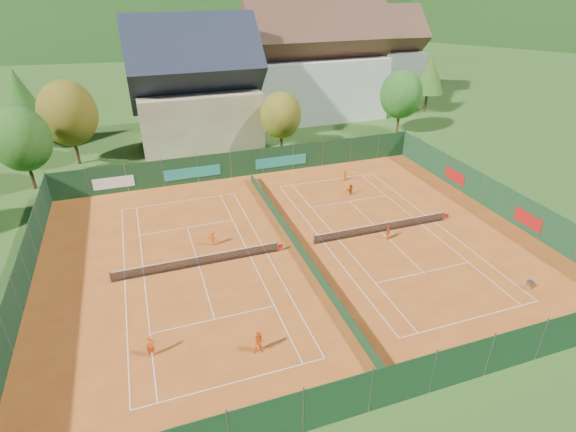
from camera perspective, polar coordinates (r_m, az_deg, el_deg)
The scene contains 31 objects.
ground at distance 37.17m, azimuth 1.01°, elevation -4.13°, with size 600.00×600.00×0.00m, color #295119.
clay_pad at distance 37.15m, azimuth 1.01°, elevation -4.10°, with size 40.00×32.00×0.01m, color #B8531B.
court_markings_left at distance 35.64m, azimuth -11.24°, elevation -6.27°, with size 11.03×23.83×0.00m.
court_markings_right at distance 40.22m, azimuth 11.79°, elevation -2.00°, with size 11.03×23.83×0.00m.
tennis_net_left at distance 35.38m, azimuth -11.07°, elevation -5.57°, with size 13.30×0.10×1.02m.
tennis_net_right at distance 40.05m, azimuth 12.05°, elevation -1.35°, with size 13.30×0.10×1.02m.
court_divider at distance 36.89m, azimuth 1.02°, elevation -3.45°, with size 0.03×28.80×1.00m.
fence_north at distance 50.10m, azimuth -5.77°, elevation 6.61°, with size 40.00×0.10×3.00m.
fence_south at distance 25.27m, azimuth 14.32°, elevation -19.77°, with size 40.00×0.04×3.00m.
fence_west at distance 35.90m, azimuth -30.82°, elevation -7.13°, with size 0.04×32.00×3.00m.
fence_east at distance 46.48m, azimuth 24.87°, elevation 2.20°, with size 0.09×32.00×3.00m.
chalet at distance 61.36m, azimuth -11.68°, elevation 15.32°, with size 16.20×12.00×16.00m.
hotel_block_a at distance 71.79m, azimuth 3.37°, elevation 18.30°, with size 21.60×11.00×17.25m.
hotel_block_b at distance 85.04m, azimuth 10.48°, elevation 18.98°, with size 17.28×10.00×15.50m.
tree_west_front at distance 52.68m, azimuth -30.78°, elevation 8.37°, with size 5.72×5.72×8.69m.
tree_west_mid at distance 57.54m, azimuth -26.17°, elevation 11.61°, with size 6.44×6.44×9.78m.
tree_west_back at distance 66.07m, azimuth -30.98°, elevation 12.98°, with size 5.60×5.60×10.00m.
tree_center at distance 56.18m, azimuth -0.91°, elevation 12.68°, with size 5.01×5.01×7.60m.
tree_east_front at distance 65.39m, azimuth 14.18°, elevation 14.74°, with size 5.72×5.72×8.69m.
tree_east_mid at distance 77.28m, azimuth 17.57°, elevation 16.84°, with size 5.04×5.04×9.00m.
tree_east_back at distance 79.66m, azimuth 9.26°, elevation 18.55°, with size 7.15×7.15×10.86m.
mountain_backdrop at distance 272.40m, azimuth -10.68°, elevation 15.35°, with size 820.00×530.00×242.00m.
ball_hopper at distance 36.68m, azimuth 28.39°, elevation -7.48°, with size 0.34×0.34×0.80m.
loose_ball_0 at distance 31.37m, azimuth -7.59°, elevation -11.37°, with size 0.07×0.07×0.07m, color #CCD833.
loose_ball_1 at distance 32.66m, azimuth 19.19°, elevation -11.12°, with size 0.07×0.07×0.07m, color #CCD833.
player_left_near at distance 28.50m, azimuth -17.08°, elevation -15.57°, with size 0.56×0.37×1.54m, color #ED5815.
player_left_mid at distance 27.58m, azimuth -3.66°, elevation -15.82°, with size 0.75×0.58×1.53m, color orange.
player_left_far at distance 37.70m, azimuth -9.60°, elevation -2.78°, with size 0.90×0.52×1.39m, color #D95C13.
player_right_near at distance 38.96m, azimuth 12.60°, elevation -2.03°, with size 0.79×0.33×1.35m, color #DD4C13.
player_right_far_a at distance 49.49m, azimuth 7.27°, elevation 5.14°, with size 0.58×0.37×1.18m, color #CB5812.
player_right_far_b at distance 46.22m, azimuth 7.94°, elevation 3.35°, with size 1.10×0.35×1.19m, color #CD4E12.
Camera 1 is at (-10.85, -29.37, 20.00)m, focal length 28.00 mm.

